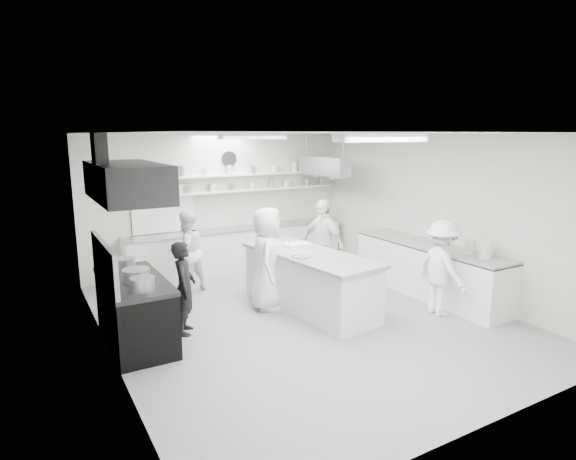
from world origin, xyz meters
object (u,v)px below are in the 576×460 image
back_counter (240,249)px  prep_island (310,283)px  cook_back (187,252)px  right_counter (429,271)px  stove (135,313)px  cook_stove (184,288)px

back_counter → prep_island: prep_island is taller
back_counter → cook_back: size_ratio=3.16×
back_counter → right_counter: right_counter is taller
right_counter → prep_island: 2.39m
prep_island → cook_back: cook_back is taller
stove → cook_stove: (0.73, -0.03, 0.26)m
right_counter → cook_back: size_ratio=2.08×
back_counter → right_counter: bearing=-55.3°
cook_stove → cook_back: cook_back is taller
prep_island → back_counter: bearing=83.0°
back_counter → prep_island: 2.92m
back_counter → cook_back: cook_back is taller
stove → cook_stove: cook_stove is taller
right_counter → cook_back: 4.59m
cook_stove → cook_back: size_ratio=0.90×
cook_back → cook_stove: bearing=54.4°
cook_stove → cook_back: (0.65, 1.87, 0.08)m
stove → cook_stove: size_ratio=1.26×
cook_back → prep_island: bearing=111.5°
stove → right_counter: size_ratio=0.55×
cook_back → back_counter: bearing=-164.2°
prep_island → cook_back: 2.51m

